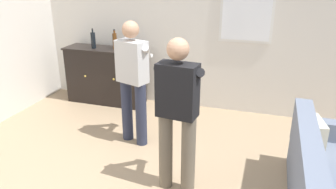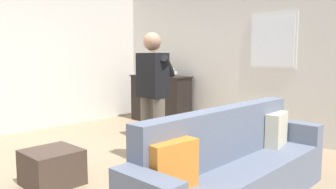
% 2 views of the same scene
% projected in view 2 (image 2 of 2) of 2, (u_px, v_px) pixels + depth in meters
% --- Properties ---
extents(ground, '(10.40, 10.40, 0.00)m').
position_uv_depth(ground, '(112.00, 161.00, 4.35)').
color(ground, '#9E8466').
extents(wall_back_with_window, '(5.20, 0.15, 2.80)m').
position_uv_depth(wall_back_with_window, '(227.00, 56.00, 6.09)').
color(wall_back_with_window, silver).
rests_on(wall_back_with_window, ground).
extents(wall_side_left, '(0.12, 5.20, 2.80)m').
position_uv_depth(wall_side_left, '(23.00, 56.00, 6.02)').
color(wall_side_left, silver).
rests_on(wall_side_left, ground).
extents(couch, '(0.57, 2.50, 0.91)m').
position_uv_depth(couch, '(237.00, 171.00, 2.97)').
color(couch, slate).
rests_on(couch, ground).
extents(sideboard_cabinet, '(1.41, 0.49, 0.99)m').
position_uv_depth(sideboard_cabinet, '(160.00, 99.00, 6.91)').
color(sideboard_cabinet, black).
rests_on(sideboard_cabinet, ground).
extents(bottle_wine_green, '(0.08, 0.08, 0.34)m').
position_uv_depth(bottle_wine_green, '(153.00, 69.00, 6.91)').
color(bottle_wine_green, black).
rests_on(bottle_wine_green, sideboard_cabinet).
extents(bottle_liquor_amber, '(0.07, 0.07, 0.33)m').
position_uv_depth(bottle_liquor_amber, '(168.00, 69.00, 6.71)').
color(bottle_liquor_amber, '#593314').
rests_on(bottle_liquor_amber, sideboard_cabinet).
extents(ottoman, '(0.54, 0.54, 0.38)m').
position_uv_depth(ottoman, '(52.00, 167.00, 3.55)').
color(ottoman, '#47382D').
rests_on(ottoman, ground).
extents(person_standing_left, '(0.53, 0.52, 1.68)m').
position_uv_depth(person_standing_left, '(154.00, 85.00, 5.27)').
color(person_standing_left, '#282D42').
rests_on(person_standing_left, ground).
extents(person_standing_right, '(0.55, 0.50, 1.68)m').
position_uv_depth(person_standing_right, '(153.00, 93.00, 4.08)').
color(person_standing_right, '#6B6051').
rests_on(person_standing_right, ground).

